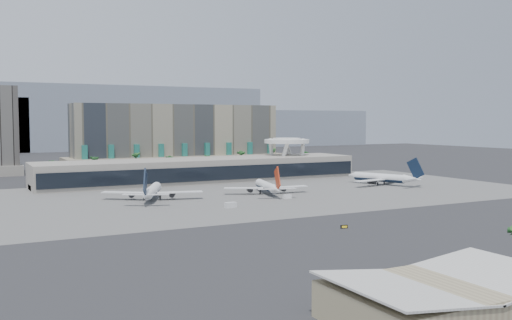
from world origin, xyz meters
name	(u,v)px	position (x,y,z in m)	size (l,w,h in m)	color
ground	(320,210)	(0.00, 0.00, 0.00)	(900.00, 900.00, 0.00)	#232326
apron_pad	(250,193)	(0.00, 55.00, 0.03)	(260.00, 130.00, 0.06)	#5B5B59
mountain_ridge	(102,123)	(27.88, 470.00, 29.89)	(680.00, 60.00, 70.00)	gray
hotel	(178,145)	(10.00, 174.41, 16.81)	(140.00, 30.00, 42.00)	tan
terminal	(202,169)	(0.00, 109.84, 6.52)	(170.00, 32.50, 14.50)	#A79F93
saucer_structure	(287,144)	(55.00, 116.00, 18.45)	(26.00, 26.00, 21.89)	white
palm_row	(191,157)	(7.00, 145.00, 10.50)	(157.80, 2.80, 13.10)	brown
hangar_left	(444,300)	(-45.00, -102.00, 3.20)	(36.65, 22.60, 7.55)	gray
airliner_left	(152,191)	(-44.92, 53.45, 3.65)	(37.94, 39.03, 14.49)	white
airliner_centre	(267,186)	(5.15, 48.47, 3.39)	(36.82, 38.22, 13.43)	white
airliner_right	(382,178)	(73.13, 53.32, 3.64)	(38.50, 39.74, 14.42)	white
service_vehicle_a	(231,205)	(-25.59, 20.16, 1.01)	(4.13, 2.02, 2.02)	silver
service_vehicle_b	(287,197)	(5.32, 31.82, 0.84)	(3.26, 1.86, 1.68)	white
taxiway_sign	(344,227)	(-12.78, -31.64, 0.51)	(2.27, 0.78, 1.03)	black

